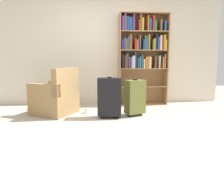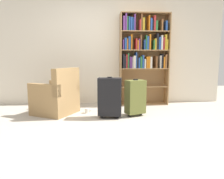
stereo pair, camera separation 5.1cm
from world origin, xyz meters
name	(u,v)px [view 2 (the right image)]	position (x,y,z in m)	size (l,w,h in m)	color
ground_plane	(112,127)	(0.00, 0.00, 0.00)	(9.72, 9.72, 0.00)	#B2A899
back_wall	(107,49)	(0.00, 1.90, 1.30)	(5.56, 0.10, 2.60)	beige
bookshelf	(143,52)	(0.84, 1.68, 1.23)	(1.12, 0.33, 2.09)	#A87F51
armchair	(57,98)	(-1.03, 0.90, 0.32)	(0.95, 0.95, 0.90)	#9E7A4C
mug	(87,111)	(-0.44, 0.90, 0.05)	(0.12, 0.08, 0.10)	white
suitcase_black	(110,97)	(-0.01, 0.54, 0.39)	(0.44, 0.27, 0.75)	black
suitcase_olive	(135,97)	(0.48, 0.65, 0.36)	(0.41, 0.33, 0.70)	brown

